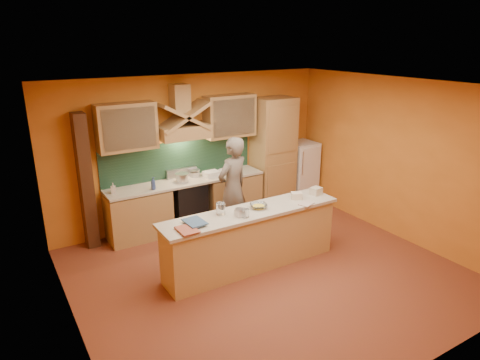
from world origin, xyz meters
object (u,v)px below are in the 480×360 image
kitchen_scale (240,213)px  mixing_bowl (259,206)px  fridge (301,171)px  stove (188,204)px  person (233,188)px

kitchen_scale → mixing_bowl: (0.42, 0.13, -0.02)m
fridge → kitchen_scale: (-2.77, -2.00, 0.35)m
stove → kitchen_scale: bearing=-91.9°
person → mixing_bowl: size_ratio=7.00×
fridge → kitchen_scale: bearing=-144.2°
mixing_bowl → stove: bearing=100.5°
stove → mixing_bowl: (0.35, -1.87, 0.53)m
person → kitchen_scale: person is taller
mixing_bowl → person: bearing=81.2°
mixing_bowl → fridge: bearing=38.5°
stove → person: person is taller
fridge → mixing_bowl: 3.02m
person → mixing_bowl: bearing=64.0°
mixing_bowl → kitchen_scale: bearing=-162.9°
stove → fridge: 2.71m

